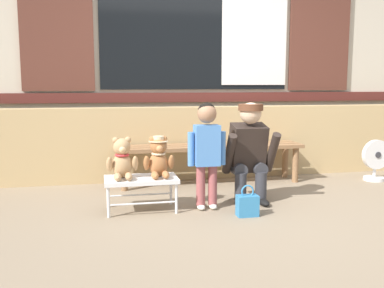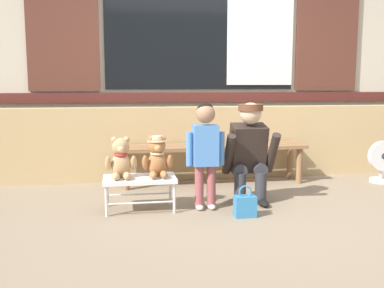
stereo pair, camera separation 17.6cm
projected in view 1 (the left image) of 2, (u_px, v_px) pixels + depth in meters
ground_plane at (240, 209)px, 3.90m from camera, size 60.00×60.00×0.00m
brick_low_wall at (203, 142)px, 5.22m from camera, size 7.50×0.25×0.85m
shop_facade at (195, 34)px, 5.54m from camera, size 7.66×0.26×3.48m
wooden_bench_long at (210, 151)px, 4.87m from camera, size 2.10×0.40×0.44m
small_display_bench at (141, 181)px, 3.83m from camera, size 0.64×0.36×0.30m
teddy_bear_plain at (122, 160)px, 3.77m from camera, size 0.28×0.26×0.36m
teddy_bear_with_hat at (159, 158)px, 3.84m from camera, size 0.28×0.27×0.36m
child_standing at (207, 144)px, 3.84m from camera, size 0.35×0.18×0.96m
adult_crouching at (249, 152)px, 4.11m from camera, size 0.50×0.49×0.95m
handbag_on_ground at (248, 205)px, 3.70m from camera, size 0.18×0.11×0.27m
floor_fan at (376, 160)px, 5.03m from camera, size 0.34×0.24×0.48m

